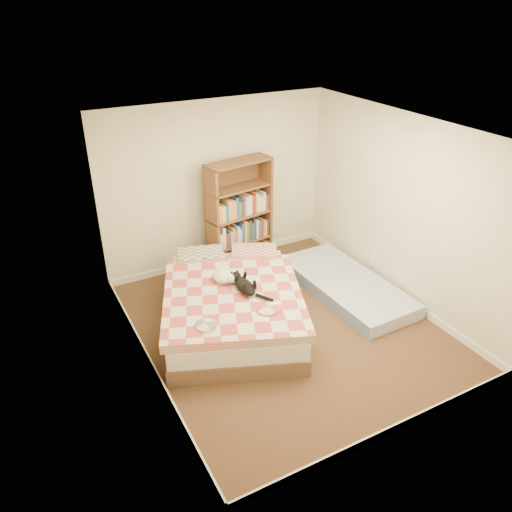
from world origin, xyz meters
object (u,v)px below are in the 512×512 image
floor_mattress (346,285)px  bed (231,303)px  white_dog (225,276)px  bookshelf (239,229)px  black_cat (244,285)px

floor_mattress → bed: bearing=174.8°
floor_mattress → white_dog: bearing=171.0°
bookshelf → white_dog: bookshelf is taller
floor_mattress → bookshelf: bearing=122.9°
white_dog → black_cat: bearing=-43.1°
bookshelf → black_cat: 1.64m
bed → bookshelf: (0.77, 1.31, 0.32)m
black_cat → white_dog: 0.32m
white_dog → bookshelf: bearing=81.2°
bed → white_dog: bearing=123.7°
floor_mattress → black_cat: bearing=-179.3°
floor_mattress → white_dog: 1.86m
floor_mattress → black_cat: 1.73m
black_cat → bed: bearing=117.4°
bed → bookshelf: bearing=81.4°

